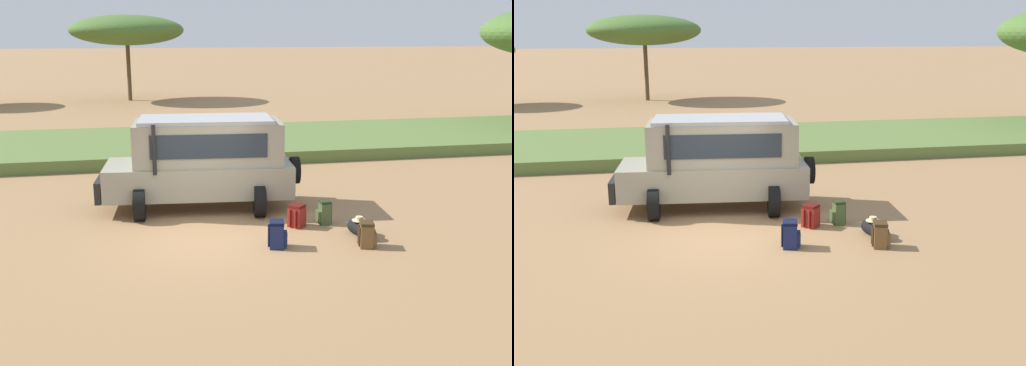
# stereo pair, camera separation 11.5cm
# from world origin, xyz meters

# --- Properties ---
(ground_plane) EXTENTS (320.00, 320.00, 0.00)m
(ground_plane) POSITION_xyz_m (0.00, 0.00, 0.00)
(ground_plane) COLOR #9E754C
(grass_bank) EXTENTS (120.00, 7.00, 0.44)m
(grass_bank) POSITION_xyz_m (0.00, 10.72, 0.22)
(grass_bank) COLOR #5B7538
(grass_bank) RESTS_ON ground_plane
(safari_vehicle) EXTENTS (5.43, 3.02, 2.44)m
(safari_vehicle) POSITION_xyz_m (0.18, 2.42, 1.29)
(safari_vehicle) COLOR gray
(safari_vehicle) RESTS_ON ground_plane
(backpack_beside_front_wheel) EXTENTS (0.47, 0.45, 0.61)m
(backpack_beside_front_wheel) POSITION_xyz_m (1.41, -0.99, 0.30)
(backpack_beside_front_wheel) COLOR navy
(backpack_beside_front_wheel) RESTS_ON ground_plane
(backpack_cluster_center) EXTENTS (0.50, 0.49, 0.56)m
(backpack_cluster_center) POSITION_xyz_m (2.22, 0.32, 0.28)
(backpack_cluster_center) COLOR maroon
(backpack_cluster_center) RESTS_ON ground_plane
(backpack_near_rear_wheel) EXTENTS (0.45, 0.45, 0.58)m
(backpack_near_rear_wheel) POSITION_xyz_m (3.36, -1.34, 0.28)
(backpack_near_rear_wheel) COLOR brown
(backpack_near_rear_wheel) RESTS_ON ground_plane
(backpack_outermost) EXTENTS (0.37, 0.35, 0.60)m
(backpack_outermost) POSITION_xyz_m (2.94, 0.40, 0.29)
(backpack_outermost) COLOR #42562D
(backpack_outermost) RESTS_ON ground_plane
(duffel_bag_low_black_case) EXTENTS (0.47, 0.89, 0.45)m
(duffel_bag_low_black_case) POSITION_xyz_m (3.50, -0.65, 0.18)
(duffel_bag_low_black_case) COLOR black
(duffel_bag_low_black_case) RESTS_ON ground_plane
(acacia_tree_right_mid) EXTENTS (7.58, 6.73, 5.69)m
(acacia_tree_right_mid) POSITION_xyz_m (-1.82, 29.01, 4.68)
(acacia_tree_right_mid) COLOR brown
(acacia_tree_right_mid) RESTS_ON ground_plane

